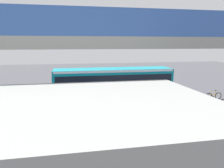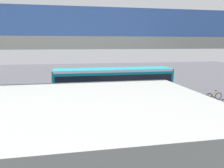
{
  "view_description": "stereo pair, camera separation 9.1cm",
  "coord_description": "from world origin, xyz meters",
  "px_view_note": "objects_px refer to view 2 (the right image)",
  "views": [
    {
      "loc": [
        4.99,
        20.44,
        5.55
      ],
      "look_at": [
        1.14,
        0.1,
        1.6
      ],
      "focal_mm": 33.99,
      "sensor_mm": 36.0,
      "label": 1
    },
    {
      "loc": [
        4.9,
        20.46,
        5.55
      ],
      "look_at": [
        1.14,
        0.1,
        1.6
      ],
      "focal_mm": 33.99,
      "sensor_mm": 36.0,
      "label": 2
    }
  ],
  "objects_px": {
    "bicycle_black": "(206,100)",
    "bicycle_orange": "(214,96)",
    "city_bus": "(113,81)",
    "pedestrian": "(180,98)",
    "traffic_sign": "(100,75)",
    "bicycle_red": "(220,106)"
  },
  "relations": [
    {
      "from": "bicycle_red",
      "to": "city_bus",
      "type": "bearing_deg",
      "value": -31.53
    },
    {
      "from": "city_bus",
      "to": "traffic_sign",
      "type": "xyz_separation_m",
      "value": [
        0.8,
        -4.15,
        0.01
      ]
    },
    {
      "from": "bicycle_orange",
      "to": "bicycle_red",
      "type": "bearing_deg",
      "value": 62.03
    },
    {
      "from": "city_bus",
      "to": "traffic_sign",
      "type": "bearing_deg",
      "value": -79.12
    },
    {
      "from": "city_bus",
      "to": "bicycle_black",
      "type": "relative_size",
      "value": 6.52
    },
    {
      "from": "city_bus",
      "to": "bicycle_black",
      "type": "height_order",
      "value": "city_bus"
    },
    {
      "from": "bicycle_black",
      "to": "bicycle_orange",
      "type": "height_order",
      "value": "same"
    },
    {
      "from": "traffic_sign",
      "to": "pedestrian",
      "type": "bearing_deg",
      "value": 127.21
    },
    {
      "from": "bicycle_red",
      "to": "bicycle_black",
      "type": "height_order",
      "value": "same"
    },
    {
      "from": "city_bus",
      "to": "pedestrian",
      "type": "height_order",
      "value": "city_bus"
    },
    {
      "from": "traffic_sign",
      "to": "bicycle_red",
      "type": "bearing_deg",
      "value": 134.46
    },
    {
      "from": "bicycle_red",
      "to": "traffic_sign",
      "type": "height_order",
      "value": "traffic_sign"
    },
    {
      "from": "bicycle_red",
      "to": "bicycle_orange",
      "type": "xyz_separation_m",
      "value": [
        -1.71,
        -3.22,
        0.0
      ]
    },
    {
      "from": "pedestrian",
      "to": "bicycle_black",
      "type": "bearing_deg",
      "value": -165.23
    },
    {
      "from": "city_bus",
      "to": "bicycle_red",
      "type": "bearing_deg",
      "value": 148.47
    },
    {
      "from": "bicycle_red",
      "to": "bicycle_orange",
      "type": "bearing_deg",
      "value": -117.97
    },
    {
      "from": "city_bus",
      "to": "pedestrian",
      "type": "bearing_deg",
      "value": 144.22
    },
    {
      "from": "bicycle_orange",
      "to": "city_bus",
      "type": "bearing_deg",
      "value": -10.4
    },
    {
      "from": "pedestrian",
      "to": "traffic_sign",
      "type": "distance_m",
      "value": 9.96
    },
    {
      "from": "city_bus",
      "to": "bicycle_red",
      "type": "relative_size",
      "value": 6.52
    },
    {
      "from": "bicycle_black",
      "to": "city_bus",
      "type": "bearing_deg",
      "value": -19.13
    },
    {
      "from": "bicycle_black",
      "to": "bicycle_red",
      "type": "bearing_deg",
      "value": 85.89
    }
  ]
}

